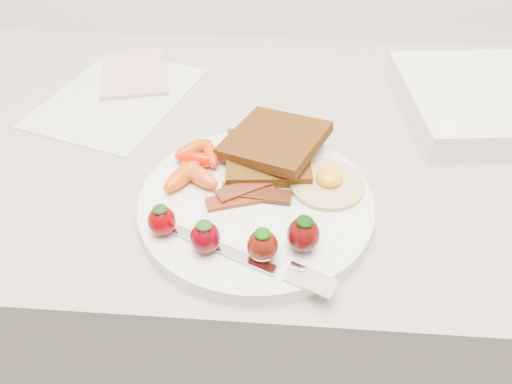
{
  "coord_description": "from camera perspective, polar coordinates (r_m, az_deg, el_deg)",
  "views": [
    {
      "loc": [
        0.01,
        1.14,
        1.31
      ],
      "look_at": [
        -0.02,
        1.55,
        0.93
      ],
      "focal_mm": 35.0,
      "sensor_mm": 36.0,
      "label": 1
    }
  ],
  "objects": [
    {
      "name": "bacon_strips",
      "position": [
        0.57,
        -0.78,
        -0.1
      ],
      "size": [
        0.1,
        0.07,
        0.01
      ],
      "color": "#4F1E10",
      "rests_on": "plate"
    },
    {
      "name": "fried_egg",
      "position": [
        0.59,
        8.19,
        1.11
      ],
      "size": [
        0.09,
        0.09,
        0.02
      ],
      "color": "beige",
      "rests_on": "plate"
    },
    {
      "name": "counter",
      "position": [
        1.03,
        1.78,
        -14.26
      ],
      "size": [
        2.0,
        0.6,
        0.9
      ],
      "primitive_type": "cube",
      "color": "gray",
      "rests_on": "ground"
    },
    {
      "name": "fork",
      "position": [
        0.5,
        0.63,
        -8.05
      ],
      "size": [
        0.17,
        0.08,
        0.0
      ],
      "color": "silver",
      "rests_on": "plate"
    },
    {
      "name": "paper_sheet",
      "position": [
        0.81,
        -15.49,
        10.47
      ],
      "size": [
        0.25,
        0.29,
        0.0
      ],
      "primitive_type": "cube",
      "rotation": [
        0.0,
        0.0,
        -0.3
      ],
      "color": "silver",
      "rests_on": "counter"
    },
    {
      "name": "plate",
      "position": [
        0.58,
        0.0,
        -1.39
      ],
      "size": [
        0.27,
        0.27,
        0.02
      ],
      "primitive_type": "cylinder",
      "color": "white",
      "rests_on": "counter"
    },
    {
      "name": "toast_upper",
      "position": [
        0.62,
        2.14,
        5.94
      ],
      "size": [
        0.15,
        0.15,
        0.03
      ],
      "primitive_type": "cube",
      "rotation": [
        0.0,
        -0.1,
        -0.44
      ],
      "color": "#36210A",
      "rests_on": "toast_lower"
    },
    {
      "name": "notepad",
      "position": [
        0.86,
        -13.72,
        13.14
      ],
      "size": [
        0.14,
        0.17,
        0.01
      ],
      "primitive_type": "cube",
      "rotation": [
        0.0,
        0.0,
        0.25
      ],
      "color": "#D2989F",
      "rests_on": "paper_sheet"
    },
    {
      "name": "toast_lower",
      "position": [
        0.62,
        1.35,
        4.05
      ],
      "size": [
        0.11,
        0.11,
        0.01
      ],
      "primitive_type": "cube",
      "rotation": [
        0.0,
        0.0,
        0.09
      ],
      "color": "#311B0B",
      "rests_on": "plate"
    },
    {
      "name": "baby_carrots",
      "position": [
        0.61,
        -6.96,
        3.14
      ],
      "size": [
        0.07,
        0.11,
        0.02
      ],
      "color": "red",
      "rests_on": "plate"
    },
    {
      "name": "appliance",
      "position": [
        0.82,
        26.59,
        9.4
      ],
      "size": [
        0.31,
        0.26,
        0.04
      ],
      "primitive_type": "cube",
      "rotation": [
        0.0,
        0.0,
        0.12
      ],
      "color": "white",
      "rests_on": "counter"
    },
    {
      "name": "strawberries",
      "position": [
        0.51,
        -1.83,
        -4.88
      ],
      "size": [
        0.18,
        0.06,
        0.04
      ],
      "color": "#720003",
      "rests_on": "plate"
    }
  ]
}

